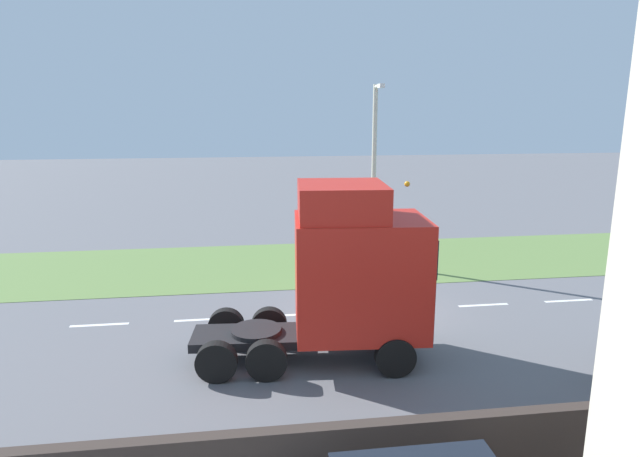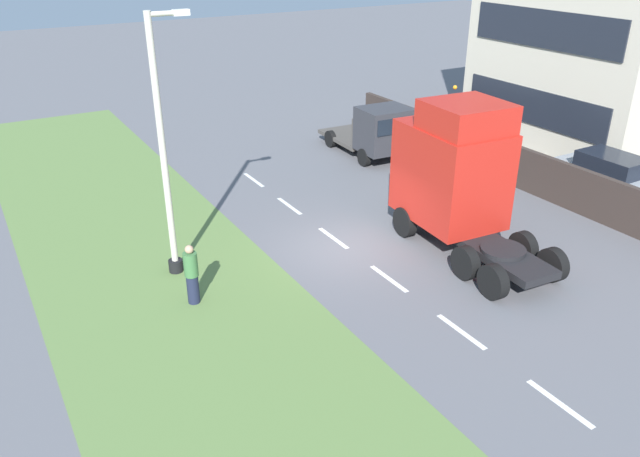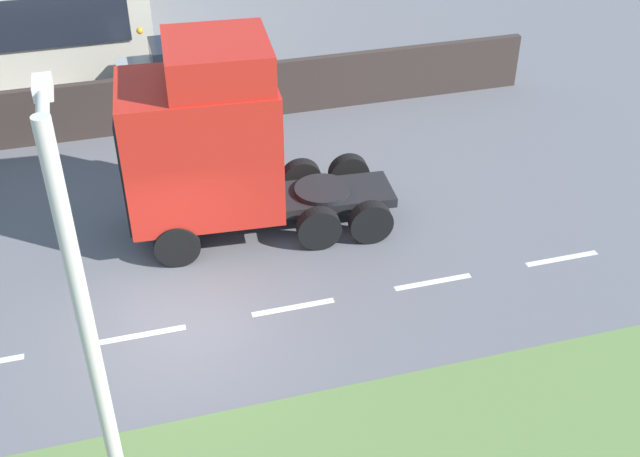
{
  "view_description": "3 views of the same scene",
  "coord_description": "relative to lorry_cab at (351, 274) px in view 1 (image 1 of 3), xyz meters",
  "views": [
    {
      "loc": [
        16.62,
        -3.94,
        6.68
      ],
      "look_at": [
        -0.34,
        -1.6,
        2.84
      ],
      "focal_mm": 30.0,
      "sensor_mm": 36.0,
      "label": 1
    },
    {
      "loc": [
        -10.1,
        -15.31,
        9.5
      ],
      "look_at": [
        -1.54,
        -0.81,
        1.44
      ],
      "focal_mm": 35.0,
      "sensor_mm": 36.0,
      "label": 2
    },
    {
      "loc": [
        -12.72,
        0.68,
        11.13
      ],
      "look_at": [
        -1.13,
        -2.57,
        2.76
      ],
      "focal_mm": 45.0,
      "sensor_mm": 36.0,
      "label": 3
    }
  ],
  "objects": [
    {
      "name": "ground_plane",
      "position": [
        -3.27,
        1.27,
        -2.4
      ],
      "size": [
        120.0,
        120.0,
        0.0
      ],
      "primitive_type": "plane",
      "color": "slate",
      "rests_on": "ground"
    },
    {
      "name": "grass_verge",
      "position": [
        -9.27,
        1.27,
        -2.39
      ],
      "size": [
        7.0,
        44.0,
        0.01
      ],
      "color": "#607F42",
      "rests_on": "ground"
    },
    {
      "name": "boundary_wall",
      "position": [
        5.73,
        1.27,
        -1.56
      ],
      "size": [
        0.25,
        24.0,
        1.68
      ],
      "color": "#382D28",
      "rests_on": "ground"
    },
    {
      "name": "lamp_post",
      "position": [
        -8.61,
        2.67,
        1.04
      ],
      "size": [
        1.34,
        0.43,
        7.66
      ],
      "color": "black",
      "rests_on": "ground"
    },
    {
      "name": "lane_markings",
      "position": [
        -3.27,
        0.57,
        -2.4
      ],
      "size": [
        0.16,
        17.8,
        0.0
      ],
      "color": "white",
      "rests_on": "ground"
    },
    {
      "name": "lorry_cab",
      "position": [
        0.0,
        0.0,
        0.0
      ],
      "size": [
        2.98,
        6.39,
        4.95
      ],
      "rotation": [
        0.0,
        0.0,
        -0.07
      ],
      "color": "black",
      "rests_on": "ground"
    },
    {
      "name": "pedestrian",
      "position": [
        -8.8,
        0.69,
        -1.51
      ],
      "size": [
        0.39,
        0.39,
        1.81
      ],
      "color": "#1E233D",
      "rests_on": "ground"
    }
  ]
}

